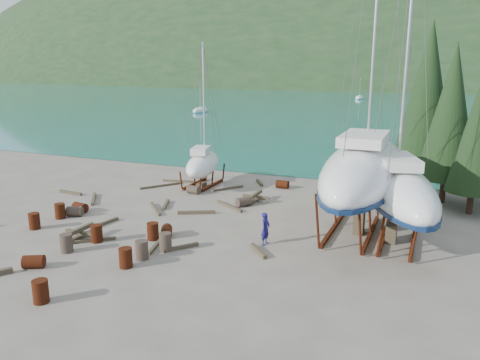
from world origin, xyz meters
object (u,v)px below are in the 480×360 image
at_px(large_sailboat_far, 396,188).
at_px(small_sailboat_shore, 203,164).
at_px(worker, 266,229).
at_px(large_sailboat_near, 364,170).

distance_m(large_sailboat_far, small_sailboat_shore, 15.03).
relative_size(large_sailboat_far, small_sailboat_shore, 1.62).
bearing_deg(worker, large_sailboat_far, -53.25).
xyz_separation_m(small_sailboat_shore, worker, (8.12, -9.13, -0.87)).
xyz_separation_m(large_sailboat_near, small_sailboat_shore, (-12.10, 5.14, -1.61)).
xyz_separation_m(large_sailboat_far, worker, (-5.66, -3.21, -1.87)).
distance_m(small_sailboat_shore, worker, 12.25).
relative_size(large_sailboat_far, worker, 10.14).
height_order(large_sailboat_near, worker, large_sailboat_near).
bearing_deg(large_sailboat_near, large_sailboat_far, -24.89).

